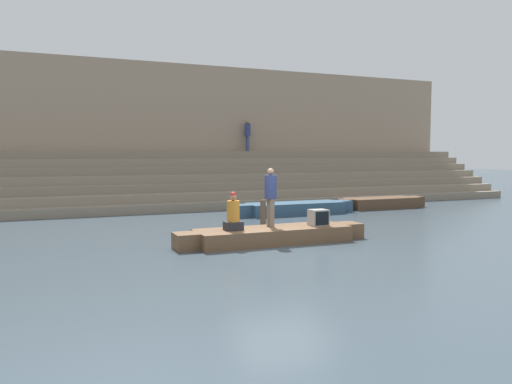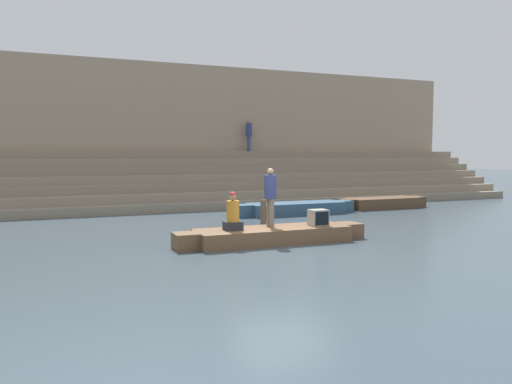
% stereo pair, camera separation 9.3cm
% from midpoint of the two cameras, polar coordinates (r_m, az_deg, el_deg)
% --- Properties ---
extents(ground_plane, '(120.00, 120.00, 0.00)m').
position_cam_midpoint_polar(ground_plane, '(12.90, 2.69, -6.58)').
color(ground_plane, '#3D4C56').
extents(ghat_steps, '(36.00, 4.69, 2.60)m').
position_cam_midpoint_polar(ghat_steps, '(24.00, -9.71, 0.67)').
color(ghat_steps, gray).
rests_on(ghat_steps, ground).
extents(back_wall, '(34.20, 1.28, 7.01)m').
position_cam_midpoint_polar(back_wall, '(26.19, -10.93, 6.54)').
color(back_wall, tan).
rests_on(back_wall, ground).
extents(rowboat_main, '(5.53, 1.41, 0.43)m').
position_cam_midpoint_polar(rowboat_main, '(13.80, 1.75, -4.90)').
color(rowboat_main, brown).
rests_on(rowboat_main, ground).
extents(person_standing, '(0.34, 0.34, 1.63)m').
position_cam_midpoint_polar(person_standing, '(13.79, 1.48, -0.15)').
color(person_standing, '#756656').
rests_on(person_standing, rowboat_main).
extents(person_rowing, '(0.47, 0.37, 1.03)m').
position_cam_midpoint_polar(person_rowing, '(13.27, -2.82, -2.64)').
color(person_rowing, '#28282D').
rests_on(person_rowing, rowboat_main).
extents(tv_set, '(0.50, 0.43, 0.46)m').
position_cam_midpoint_polar(tv_set, '(14.24, 6.96, -2.91)').
color(tv_set, '#9E998E').
rests_on(tv_set, rowboat_main).
extents(moored_boat_shore, '(5.14, 1.31, 0.48)m').
position_cam_midpoint_polar(moored_boat_shore, '(20.39, 4.31, -1.83)').
color(moored_boat_shore, '#33516B').
rests_on(moored_boat_shore, ground).
extents(moored_boat_distant, '(4.39, 1.31, 0.48)m').
position_cam_midpoint_polar(moored_boat_distant, '(23.31, 14.01, -1.17)').
color(moored_boat_distant, brown).
rests_on(moored_boat_distant, ground).
extents(mooring_post, '(0.18, 0.18, 0.99)m').
position_cam_midpoint_polar(mooring_post, '(15.91, 0.64, -2.69)').
color(mooring_post, brown).
rests_on(mooring_post, ground).
extents(person_on_steps, '(0.32, 0.32, 1.65)m').
position_cam_midpoint_polar(person_on_steps, '(26.60, -1.08, 6.73)').
color(person_on_steps, '#3D4C75').
rests_on(person_on_steps, ghat_steps).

